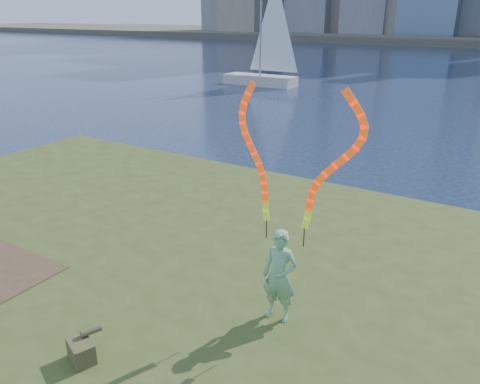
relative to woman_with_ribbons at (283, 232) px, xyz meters
The scene contains 5 objects.
ground 4.17m from the woman_with_ribbons, 164.13° to the left, with size 320.00×320.00×0.00m, color #18243C.
grassy_knoll 4.11m from the woman_with_ribbons, 158.49° to the right, with size 20.00×18.00×0.80m.
woman_with_ribbons is the anchor object (origin of this frame).
canvas_bag 3.19m from the woman_with_ribbons, 128.89° to the right, with size 0.49×0.56×0.40m.
sailboat 29.92m from the woman_with_ribbons, 119.48° to the left, with size 5.89×1.84×8.94m.
Camera 1 is at (6.06, -6.46, 5.23)m, focal length 35.00 mm.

